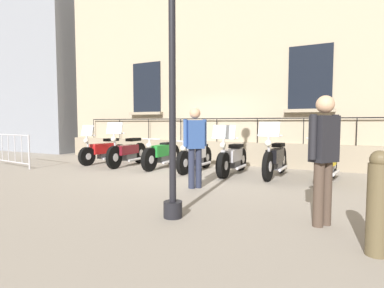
{
  "coord_description": "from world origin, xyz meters",
  "views": [
    {
      "loc": [
        7.64,
        3.83,
        1.4
      ],
      "look_at": [
        -0.05,
        0.0,
        0.8
      ],
      "focal_mm": 28.19,
      "sensor_mm": 36.0,
      "label": 1
    }
  ],
  "objects_px": {
    "motorcycle_white": "(195,156)",
    "motorcycle_black": "(275,159)",
    "pedestrian_walking": "(324,152)",
    "motorcycle_red": "(104,151)",
    "motorcycle_silver": "(232,158)",
    "motorcycle_yellow": "(327,164)",
    "motorcycle_maroon": "(128,152)",
    "crowd_barrier": "(12,149)",
    "pedestrian_standing": "(195,143)",
    "lamppost": "(172,38)",
    "motorcycle_green": "(162,154)",
    "bollard": "(378,203)"
  },
  "relations": [
    {
      "from": "motorcycle_white",
      "to": "motorcycle_black",
      "type": "height_order",
      "value": "motorcycle_black"
    },
    {
      "from": "motorcycle_black",
      "to": "pedestrian_standing",
      "type": "bearing_deg",
      "value": -30.45
    },
    {
      "from": "motorcycle_green",
      "to": "motorcycle_silver",
      "type": "bearing_deg",
      "value": 87.98
    },
    {
      "from": "motorcycle_red",
      "to": "motorcycle_silver",
      "type": "xyz_separation_m",
      "value": [
        0.17,
        4.76,
        0.0
      ]
    },
    {
      "from": "motorcycle_white",
      "to": "motorcycle_black",
      "type": "relative_size",
      "value": 0.98
    },
    {
      "from": "motorcycle_maroon",
      "to": "pedestrian_walking",
      "type": "bearing_deg",
      "value": 60.52
    },
    {
      "from": "crowd_barrier",
      "to": "pedestrian_standing",
      "type": "relative_size",
      "value": 1.26
    },
    {
      "from": "motorcycle_white",
      "to": "motorcycle_yellow",
      "type": "xyz_separation_m",
      "value": [
        -0.12,
        3.49,
        -0.03
      ]
    },
    {
      "from": "motorcycle_silver",
      "to": "motorcycle_white",
      "type": "bearing_deg",
      "value": -90.96
    },
    {
      "from": "pedestrian_walking",
      "to": "motorcycle_silver",
      "type": "bearing_deg",
      "value": -144.4
    },
    {
      "from": "motorcycle_white",
      "to": "motorcycle_black",
      "type": "bearing_deg",
      "value": 92.31
    },
    {
      "from": "bollard",
      "to": "pedestrian_walking",
      "type": "bearing_deg",
      "value": -142.95
    },
    {
      "from": "motorcycle_red",
      "to": "motorcycle_green",
      "type": "height_order",
      "value": "motorcycle_red"
    },
    {
      "from": "motorcycle_white",
      "to": "bollard",
      "type": "xyz_separation_m",
      "value": [
        4.2,
        4.15,
        0.13
      ]
    },
    {
      "from": "pedestrian_walking",
      "to": "pedestrian_standing",
      "type": "bearing_deg",
      "value": -117.82
    },
    {
      "from": "motorcycle_red",
      "to": "motorcycle_silver",
      "type": "distance_m",
      "value": 4.76
    },
    {
      "from": "motorcycle_red",
      "to": "motorcycle_maroon",
      "type": "distance_m",
      "value": 1.19
    },
    {
      "from": "crowd_barrier",
      "to": "motorcycle_silver",
      "type": "bearing_deg",
      "value": 104.57
    },
    {
      "from": "pedestrian_standing",
      "to": "pedestrian_walking",
      "type": "relative_size",
      "value": 0.98
    },
    {
      "from": "bollard",
      "to": "pedestrian_walking",
      "type": "height_order",
      "value": "pedestrian_walking"
    },
    {
      "from": "motorcycle_green",
      "to": "bollard",
      "type": "xyz_separation_m",
      "value": [
        4.26,
        5.34,
        0.14
      ]
    },
    {
      "from": "motorcycle_white",
      "to": "motorcycle_silver",
      "type": "xyz_separation_m",
      "value": [
        0.02,
        1.13,
        -0.01
      ]
    },
    {
      "from": "motorcycle_white",
      "to": "lamppost",
      "type": "xyz_separation_m",
      "value": [
        4.04,
        1.58,
        2.17
      ]
    },
    {
      "from": "motorcycle_maroon",
      "to": "lamppost",
      "type": "height_order",
      "value": "lamppost"
    },
    {
      "from": "motorcycle_maroon",
      "to": "pedestrian_standing",
      "type": "distance_m",
      "value": 4.03
    },
    {
      "from": "bollard",
      "to": "pedestrian_walking",
      "type": "xyz_separation_m",
      "value": [
        -0.75,
        -0.57,
        0.44
      ]
    },
    {
      "from": "motorcycle_black",
      "to": "motorcycle_silver",
      "type": "bearing_deg",
      "value": -84.43
    },
    {
      "from": "motorcycle_maroon",
      "to": "crowd_barrier",
      "type": "distance_m",
      "value": 3.71
    },
    {
      "from": "motorcycle_silver",
      "to": "bollard",
      "type": "distance_m",
      "value": 5.16
    },
    {
      "from": "crowd_barrier",
      "to": "pedestrian_standing",
      "type": "distance_m",
      "value": 6.72
    },
    {
      "from": "bollard",
      "to": "pedestrian_walking",
      "type": "relative_size",
      "value": 0.63
    },
    {
      "from": "pedestrian_standing",
      "to": "motorcycle_red",
      "type": "bearing_deg",
      "value": -115.72
    },
    {
      "from": "motorcycle_maroon",
      "to": "motorcycle_yellow",
      "type": "height_order",
      "value": "motorcycle_maroon"
    },
    {
      "from": "motorcycle_yellow",
      "to": "motorcycle_red",
      "type": "bearing_deg",
      "value": -90.22
    },
    {
      "from": "motorcycle_green",
      "to": "crowd_barrier",
      "type": "bearing_deg",
      "value": -67.64
    },
    {
      "from": "pedestrian_walking",
      "to": "motorcycle_red",
      "type": "bearing_deg",
      "value": -116.48
    },
    {
      "from": "motorcycle_silver",
      "to": "motorcycle_yellow",
      "type": "xyz_separation_m",
      "value": [
        -0.14,
        2.35,
        -0.03
      ]
    },
    {
      "from": "bollard",
      "to": "pedestrian_standing",
      "type": "relative_size",
      "value": 0.65
    },
    {
      "from": "lamppost",
      "to": "bollard",
      "type": "height_order",
      "value": "lamppost"
    },
    {
      "from": "motorcycle_green",
      "to": "lamppost",
      "type": "relative_size",
      "value": 0.42
    },
    {
      "from": "lamppost",
      "to": "crowd_barrier",
      "type": "xyz_separation_m",
      "value": [
        -2.25,
        -7.29,
        -2.04
      ]
    },
    {
      "from": "pedestrian_standing",
      "to": "motorcycle_green",
      "type": "bearing_deg",
      "value": -134.45
    },
    {
      "from": "pedestrian_walking",
      "to": "motorcycle_black",
      "type": "bearing_deg",
      "value": -159.54
    },
    {
      "from": "motorcycle_black",
      "to": "motorcycle_yellow",
      "type": "xyz_separation_m",
      "value": [
        -0.03,
        1.22,
        -0.06
      ]
    },
    {
      "from": "pedestrian_standing",
      "to": "motorcycle_black",
      "type": "bearing_deg",
      "value": 149.55
    },
    {
      "from": "crowd_barrier",
      "to": "pedestrian_walking",
      "type": "xyz_separation_m",
      "value": [
        1.65,
        9.3,
        0.44
      ]
    },
    {
      "from": "motorcycle_white",
      "to": "pedestrian_walking",
      "type": "relative_size",
      "value": 1.21
    },
    {
      "from": "motorcycle_silver",
      "to": "motorcycle_yellow",
      "type": "bearing_deg",
      "value": 93.42
    },
    {
      "from": "motorcycle_black",
      "to": "lamppost",
      "type": "bearing_deg",
      "value": -9.4
    },
    {
      "from": "motorcycle_green",
      "to": "bollard",
      "type": "height_order",
      "value": "bollard"
    }
  ]
}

